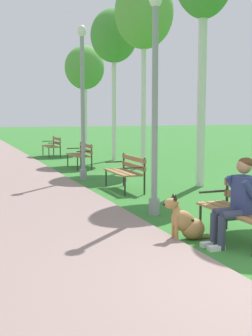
% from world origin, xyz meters
% --- Properties ---
extents(park_bench_near, '(0.55, 1.50, 0.85)m').
position_xyz_m(park_bench_near, '(0.51, 1.63, 0.51)').
color(park_bench_near, olive).
rests_on(park_bench_near, ground).
extents(park_bench_mid, '(0.55, 1.50, 0.85)m').
position_xyz_m(park_bench_mid, '(0.50, 6.40, 0.51)').
color(park_bench_mid, olive).
rests_on(park_bench_mid, ground).
extents(park_bench_far, '(0.55, 1.50, 0.85)m').
position_xyz_m(park_bench_far, '(0.63, 11.19, 0.51)').
color(park_bench_far, olive).
rests_on(park_bench_far, ground).
extents(park_bench_furthest, '(0.55, 1.50, 0.85)m').
position_xyz_m(park_bench_furthest, '(0.58, 15.71, 0.51)').
color(park_bench_furthest, olive).
rests_on(park_bench_furthest, ground).
extents(person_seated_on_near_bench, '(0.74, 0.49, 1.25)m').
position_xyz_m(person_seated_on_near_bench, '(0.30, 1.45, 0.68)').
color(person_seated_on_near_bench, '#33384C').
rests_on(person_seated_on_near_bench, ground).
extents(dog_shepherd, '(0.83, 0.32, 0.71)m').
position_xyz_m(dog_shepherd, '(-0.22, 1.97, 0.26)').
color(dog_shepherd, '#B27F47').
rests_on(dog_shepherd, ground).
extents(lamp_post_near, '(0.24, 0.24, 4.02)m').
position_xyz_m(lamp_post_near, '(0.02, 3.68, 2.08)').
color(lamp_post_near, gray).
rests_on(lamp_post_near, ground).
extents(lamp_post_mid, '(0.24, 0.24, 4.23)m').
position_xyz_m(lamp_post_mid, '(-0.03, 8.45, 2.19)').
color(lamp_post_mid, gray).
rests_on(lamp_post_mid, ground).
extents(birch_tree_fourth, '(1.97, 2.02, 6.45)m').
position_xyz_m(birch_tree_fourth, '(2.74, 10.71, 5.20)').
color(birch_tree_fourth, silver).
rests_on(birch_tree_fourth, ground).
extents(birch_tree_fifth, '(1.84, 1.67, 5.90)m').
position_xyz_m(birch_tree_fifth, '(2.60, 13.40, 4.82)').
color(birch_tree_fifth, silver).
rests_on(birch_tree_fifth, ground).
extents(birch_tree_sixth, '(1.87, 1.71, 5.01)m').
position_xyz_m(birch_tree_sixth, '(2.48, 17.30, 3.94)').
color(birch_tree_sixth, silver).
rests_on(birch_tree_sixth, ground).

